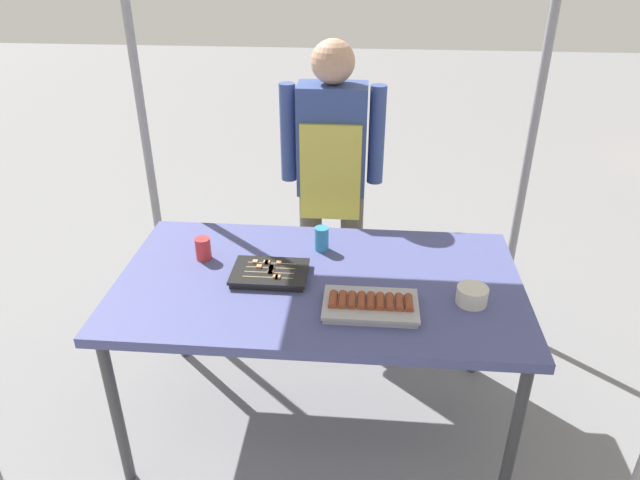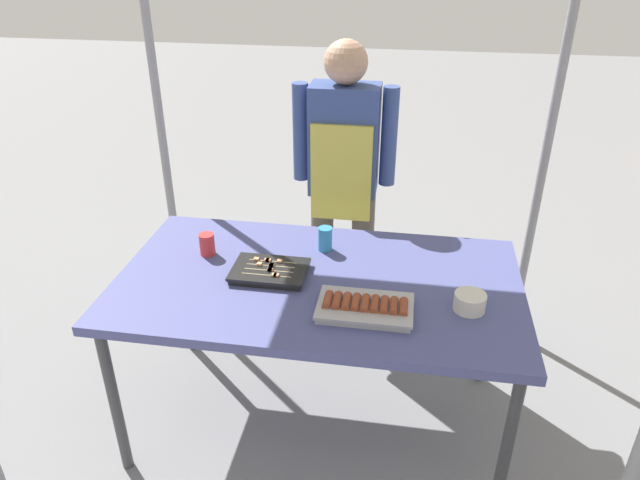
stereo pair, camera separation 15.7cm
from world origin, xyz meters
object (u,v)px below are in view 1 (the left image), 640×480
Objects in this scene: stall_table at (319,290)px; drink_cup_near_edge at (203,249)px; tray_meat_skewers at (270,273)px; condiment_bowl at (472,295)px; tray_grilled_sausages at (371,305)px; drink_cup_by_wok at (322,239)px; vendor_woman at (332,167)px.

stall_table is 16.95× the size of drink_cup_near_edge.
tray_meat_skewers is 0.78m from condiment_bowl.
tray_grilled_sausages is 3.30× the size of drink_cup_by_wok.
drink_cup_near_edge reaches higher than condiment_bowl.
tray_meat_skewers is at bearing -21.98° from drink_cup_near_edge.
condiment_bowl is (0.58, -0.12, 0.09)m from stall_table.
tray_meat_skewers is 0.33m from drink_cup_near_edge.
tray_grilled_sausages is 2.99× the size of condiment_bowl.
stall_table is 13.77× the size of condiment_bowl.
vendor_woman is at bearing 90.41° from stall_table.
tray_meat_skewers is at bearing 179.57° from stall_table.
tray_grilled_sausages is 0.77m from drink_cup_near_edge.
drink_cup_near_edge is at bearing 158.02° from tray_meat_skewers.
tray_meat_skewers is at bearing 77.05° from vendor_woman.
condiment_bowl is 1.23× the size of drink_cup_near_edge.
drink_cup_by_wok reaches higher than drink_cup_near_edge.
drink_cup_near_edge reaches higher than tray_meat_skewers.
drink_cup_near_edge is (-1.08, 0.24, 0.01)m from condiment_bowl.
condiment_bowl is at bearing -12.51° from drink_cup_near_edge.
drink_cup_by_wok reaches higher than stall_table.
condiment_bowl is 0.08× the size of vendor_woman.
stall_table is at bearing 90.41° from vendor_woman.
tray_meat_skewers is 0.20× the size of vendor_woman.
drink_cup_near_edge is at bearing 55.21° from vendor_woman.
stall_table is 15.22× the size of drink_cup_by_wok.
drink_cup_near_edge is at bearing 167.49° from condiment_bowl.
tray_meat_skewers is 0.31m from drink_cup_by_wok.
drink_cup_by_wok is (-0.59, 0.36, 0.02)m from condiment_bowl.
stall_table is 1.05× the size of vendor_woman.
stall_table is at bearing -87.85° from drink_cup_by_wok.
stall_table is 4.61× the size of tray_grilled_sausages.
tray_grilled_sausages is 3.67× the size of drink_cup_near_edge.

